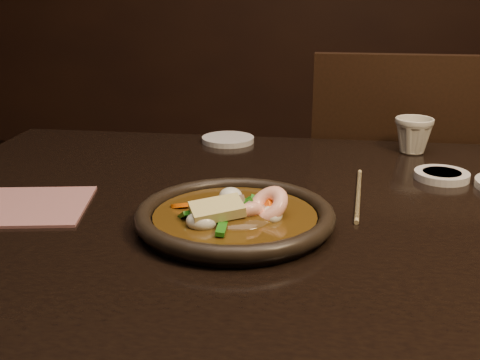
# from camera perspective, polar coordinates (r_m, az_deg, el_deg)

# --- Properties ---
(table) EXTENTS (1.60, 0.90, 0.75)m
(table) POSITION_cam_1_polar(r_m,az_deg,el_deg) (0.94, 15.18, -7.99)
(table) COLOR black
(table) RESTS_ON floor
(chair) EXTENTS (0.44, 0.44, 0.93)m
(chair) POSITION_cam_1_polar(r_m,az_deg,el_deg) (1.56, 14.29, -3.65)
(chair) COLOR black
(chair) RESTS_ON floor
(plate) EXTENTS (0.28, 0.28, 0.03)m
(plate) POSITION_cam_1_polar(r_m,az_deg,el_deg) (0.84, -0.48, -3.55)
(plate) COLOR black
(plate) RESTS_ON table
(stirfry) EXTENTS (0.19, 0.15, 0.06)m
(stirfry) POSITION_cam_1_polar(r_m,az_deg,el_deg) (0.84, -0.29, -3.24)
(stirfry) COLOR #3D270B
(stirfry) RESTS_ON plate
(soy_dish) EXTENTS (0.09, 0.09, 0.01)m
(soy_dish) POSITION_cam_1_polar(r_m,az_deg,el_deg) (1.10, 18.59, 0.42)
(soy_dish) COLOR silver
(soy_dish) RESTS_ON table
(saucer_left) EXTENTS (0.11, 0.11, 0.01)m
(saucer_left) POSITION_cam_1_polar(r_m,az_deg,el_deg) (1.28, -1.15, 3.86)
(saucer_left) COLOR silver
(saucer_left) RESTS_ON table
(tea_cup) EXTENTS (0.10, 0.09, 0.08)m
(tea_cup) POSITION_cam_1_polar(r_m,az_deg,el_deg) (1.24, 16.12, 4.20)
(tea_cup) COLOR beige
(tea_cup) RESTS_ON table
(chopsticks) EXTENTS (0.02, 0.24, 0.01)m
(chopsticks) POSITION_cam_1_polar(r_m,az_deg,el_deg) (0.98, 11.16, -1.32)
(chopsticks) COLOR tan
(chopsticks) RESTS_ON table
(napkin) EXTENTS (0.19, 0.19, 0.00)m
(napkin) POSITION_cam_1_polar(r_m,az_deg,el_deg) (0.97, -19.07, -2.35)
(napkin) COLOR #9A615E
(napkin) RESTS_ON table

